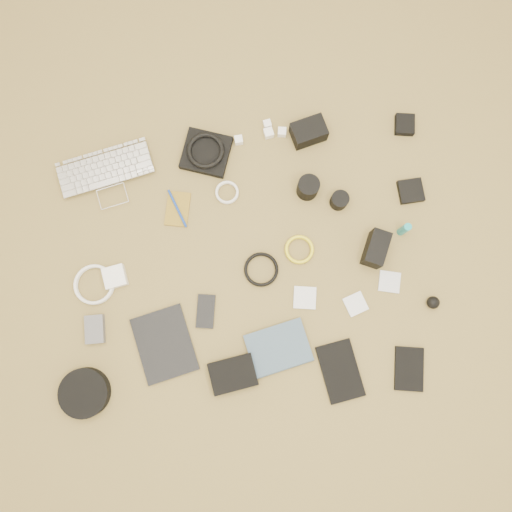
{
  "coord_description": "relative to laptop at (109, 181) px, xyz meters",
  "views": [
    {
      "loc": [
        0.02,
        -0.26,
        1.82
      ],
      "look_at": [
        0.05,
        0.01,
        0.02
      ],
      "focal_mm": 35.0,
      "sensor_mm": 36.0,
      "label": 1
    }
  ],
  "objects": [
    {
      "name": "pen_blue",
      "position": [
        0.25,
        -0.13,
        -0.0
      ],
      "size": [
        0.06,
        0.15,
        0.01
      ],
      "primitive_type": "cylinder",
      "rotation": [
        1.57,
        0.0,
        0.36
      ],
      "color": "#123599",
      "rests_on": "notebook_olive"
    },
    {
      "name": "notebook_black_a",
      "position": [
        0.78,
        -0.78,
        -0.01
      ],
      "size": [
        0.16,
        0.22,
        0.01
      ],
      "primitive_type": "cube",
      "rotation": [
        0.0,
        0.0,
        0.16
      ],
      "color": "black",
      "rests_on": "ground"
    },
    {
      "name": "headphone_pouch",
      "position": [
        0.37,
        0.07,
        0.0
      ],
      "size": [
        0.21,
        0.21,
        0.03
      ],
      "primitive_type": "cube",
      "rotation": [
        0.0,
        0.0,
        -0.33
      ],
      "color": "black",
      "rests_on": "ground"
    },
    {
      "name": "battery_charger",
      "position": [
        -0.08,
        -0.54,
        0.0
      ],
      "size": [
        0.07,
        0.1,
        0.03
      ],
      "primitive_type": "cube",
      "rotation": [
        0.0,
        0.0,
        -0.01
      ],
      "color": "#56565B",
      "rests_on": "ground"
    },
    {
      "name": "room_shell",
      "position": [
        0.47,
        -0.34,
        1.24
      ],
      "size": [
        4.04,
        4.04,
        2.58
      ],
      "color": "olive",
      "rests_on": "ground"
    },
    {
      "name": "laptop",
      "position": [
        0.0,
        0.0,
        0.0
      ],
      "size": [
        0.39,
        0.31,
        0.03
      ],
      "primitive_type": "imported",
      "rotation": [
        0.0,
        0.0,
        0.21
      ],
      "color": "silver",
      "rests_on": "ground"
    },
    {
      "name": "charger_a",
      "position": [
        0.5,
        0.11,
        0.0
      ],
      "size": [
        0.03,
        0.03,
        0.03
      ],
      "primitive_type": "cube",
      "rotation": [
        0.0,
        0.0,
        0.07
      ],
      "color": "white",
      "rests_on": "ground"
    },
    {
      "name": "filter_case_mid",
      "position": [
        0.86,
        -0.54,
        -0.01
      ],
      "size": [
        0.09,
        0.09,
        0.01
      ],
      "primitive_type": "cube",
      "rotation": [
        0.0,
        0.0,
        0.33
      ],
      "color": "silver",
      "rests_on": "ground"
    },
    {
      "name": "cable_white_b",
      "position": [
        -0.07,
        -0.38,
        -0.01
      ],
      "size": [
        0.19,
        0.19,
        0.01
      ],
      "primitive_type": "torus",
      "rotation": [
        0.0,
        0.0,
        0.35
      ],
      "color": "white",
      "rests_on": "ground"
    },
    {
      "name": "cable_white_a",
      "position": [
        0.44,
        -0.09,
        -0.01
      ],
      "size": [
        0.11,
        0.11,
        0.01
      ],
      "primitive_type": "torus",
      "rotation": [
        0.0,
        0.0,
        -0.26
      ],
      "color": "white",
      "rests_on": "ground"
    },
    {
      "name": "power_brick",
      "position": [
        0.0,
        -0.36,
        0.0
      ],
      "size": [
        0.09,
        0.09,
        0.03
      ],
      "primitive_type": "cube",
      "rotation": [
        0.0,
        0.0,
        0.18
      ],
      "color": "white",
      "rests_on": "ground"
    },
    {
      "name": "cable_yellow",
      "position": [
        0.68,
        -0.33,
        -0.01
      ],
      "size": [
        0.11,
        0.11,
        0.01
      ],
      "primitive_type": "torus",
      "rotation": [
        0.0,
        0.0,
        -0.01
      ],
      "color": "yellow",
      "rests_on": "ground"
    },
    {
      "name": "filter_case_right",
      "position": [
        1.0,
        -0.48,
        -0.01
      ],
      "size": [
        0.09,
        0.09,
        0.01
      ],
      "primitive_type": "cube",
      "rotation": [
        0.0,
        0.0,
        -0.24
      ],
      "color": "silver",
      "rests_on": "ground"
    },
    {
      "name": "lens_pouch",
      "position": [
        1.13,
        0.11,
        0.0
      ],
      "size": [
        0.08,
        0.09,
        0.03
      ],
      "primitive_type": "cube",
      "rotation": [
        0.0,
        0.0,
        -0.15
      ],
      "color": "black",
      "rests_on": "ground"
    },
    {
      "name": "charger_b",
      "position": [
        0.61,
        0.17,
        -0.0
      ],
      "size": [
        0.03,
        0.03,
        0.03
      ],
      "primitive_type": "cube",
      "rotation": [
        0.0,
        0.0,
        0.18
      ],
      "color": "white",
      "rests_on": "ground"
    },
    {
      "name": "lens_b",
      "position": [
        0.85,
        -0.16,
        0.02
      ],
      "size": [
        0.08,
        0.08,
        0.06
      ],
      "primitive_type": "cylinder",
      "rotation": [
        0.0,
        0.0,
        0.18
      ],
      "color": "black",
      "rests_on": "ground"
    },
    {
      "name": "card_reader",
      "position": [
        1.12,
        -0.15,
        -0.0
      ],
      "size": [
        0.09,
        0.09,
        0.02
      ],
      "primitive_type": "cube",
      "rotation": [
        0.0,
        0.0,
        0.05
      ],
      "color": "black",
      "rests_on": "ground"
    },
    {
      "name": "flash",
      "position": [
        0.95,
        -0.36,
        0.03
      ],
      "size": [
        0.11,
        0.14,
        0.09
      ],
      "primitive_type": "cube",
      "rotation": [
        0.0,
        0.0,
        -0.42
      ],
      "color": "black",
      "rests_on": "ground"
    },
    {
      "name": "notebook_black_b",
      "position": [
        1.02,
        -0.79,
        -0.01
      ],
      "size": [
        0.12,
        0.17,
        0.01
      ],
      "primitive_type": "cube",
      "rotation": [
        0.0,
        0.0,
        -0.16
      ],
      "color": "black",
      "rests_on": "ground"
    },
    {
      "name": "cable_black",
      "position": [
        0.53,
        -0.39,
        -0.01
      ],
      "size": [
        0.14,
        0.14,
        0.01
      ],
      "primitive_type": "torus",
      "rotation": [
        0.0,
        0.0,
        0.1
      ],
      "color": "black",
      "rests_on": "ground"
    },
    {
      "name": "headphones",
      "position": [
        0.37,
        0.07,
        0.03
      ],
      "size": [
        0.15,
        0.15,
        0.02
      ],
      "primitive_type": "torus",
      "rotation": [
        0.0,
        0.0,
        0.03
      ],
      "color": "black",
      "rests_on": "headphone_pouch"
    },
    {
      "name": "charger_d",
      "position": [
        0.61,
        0.13,
        0.0
      ],
      "size": [
        0.04,
        0.04,
        0.03
      ],
      "primitive_type": "cube",
      "rotation": [
        0.0,
        0.0,
        0.19
      ],
      "color": "white",
      "rests_on": "ground"
    },
    {
      "name": "drive_case",
      "position": [
        0.4,
        -0.75,
        0.01
      ],
      "size": [
        0.17,
        0.14,
        0.04
      ],
      "primitive_type": "cube",
      "rotation": [
        0.0,
        0.0,
        0.15
      ],
      "color": "black",
      "rests_on": "ground"
    },
    {
      "name": "air_blower",
      "position": [
        1.14,
        -0.57,
        0.01
      ],
      "size": [
        0.06,
        0.06,
        0.05
      ],
      "primitive_type": "sphere",
      "rotation": [
        0.0,
        0.0,
        -0.26
      ],
      "color": "black",
      "rests_on": "ground"
    },
    {
      "name": "paperback",
      "position": [
        0.58,
        -0.75,
        -0.0
      ],
      "size": [
        0.24,
        0.2,
        0.02
      ],
      "primitive_type": "imported",
      "rotation": [
        0.0,
        0.0,
        1.78
      ],
      "color": "#3E5469",
      "rests_on": "ground"
    },
    {
      "name": "phone",
      "position": [
        0.32,
        -0.52,
        -0.01
      ],
      "size": [
        0.08,
        0.13,
        0.01
      ],
      "primitive_type": "cube",
      "rotation": [
        0.0,
        0.0,
        -0.16
      ],
      "color": "black",
      "rests_on": "ground"
    },
    {
      "name": "dslr_camera",
      "position": [
        0.76,
        0.11,
        0.02
      ],
      "size": [
        0.14,
        0.11,
        0.07
      ],
      "primitive_type": "cube",
      "rotation": [
        0.0,
        0.0,
        0.25
      ],
      "color": "black",
      "rests_on": "ground"
    },
    {
      "name": "filter_case_left",
      "position": [
        0.68,
        -0.5,
        -0.01
      ],
      "size": [
        0.09,
        0.09,
        0.01
      ],
      "primitive_type": "cube",
      "rotation": [
        0.0,
        0.0,
        -0.16
      ],
      "color": "silver",
      "rests_on": "ground"
    },
    {
      "name": "headphone_case",
      "position": [
        -0.12,
        -0.76,
        0.01
      ],
      "size": [
        0.22,
        0.22,
        0.05
      ],
      "primitive_type": "cylinder",
      "rotation": [
        0.0,
        0.0,
        0.32
      ],
      "color": "black",
      "rests_on": "ground"
    },
    {
      "name": "tablet",
      "position": [
        0.16,
        -0.62,
        -0.01
      ],
      "size": [
        0.24,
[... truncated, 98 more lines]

